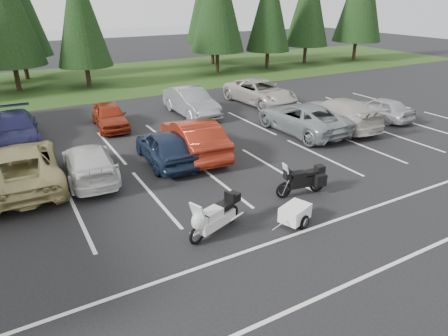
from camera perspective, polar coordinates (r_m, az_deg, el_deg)
ground at (r=14.84m, az=-0.57°, el=-3.80°), size 120.00×120.00×0.00m
grass_strip at (r=36.74m, az=-19.47°, el=11.58°), size 80.00×16.00×0.01m
lake_water at (r=67.68m, az=-21.50°, el=16.26°), size 70.00×50.00×0.02m
stall_markings at (r=16.44m, az=-3.96°, el=-0.99°), size 32.00×16.00×0.01m
conifer_5 at (r=33.76m, az=-19.96°, el=20.26°), size 4.14×4.14×9.63m
conifer_7 at (r=41.01m, az=6.51°, el=22.03°), size 4.27×4.27×9.94m
conifer_8 at (r=45.04m, az=12.05°, el=22.29°), size 4.53×4.53×10.56m
car_near_2 at (r=17.05m, az=-27.02°, el=0.25°), size 2.90×5.96×1.63m
car_near_3 at (r=16.80m, az=-18.68°, el=0.77°), size 2.26×4.74×1.33m
car_near_4 at (r=17.53m, az=-8.40°, el=3.03°), size 1.99×4.47×1.49m
car_near_5 at (r=18.27m, az=-4.36°, el=4.39°), size 2.28×5.24×1.68m
car_near_6 at (r=21.79m, az=11.09°, el=7.04°), size 2.65×5.65×1.56m
car_near_7 at (r=23.15m, az=15.94°, el=7.60°), size 2.71×5.72×1.61m
car_near_8 at (r=25.44m, az=21.46°, el=7.94°), size 1.86×4.00×1.33m
car_far_1 at (r=22.30m, az=-27.61°, el=5.00°), size 2.18×5.09×1.46m
car_far_2 at (r=23.03m, az=-16.01°, el=7.20°), size 1.96×4.13×1.37m
car_far_3 at (r=24.67m, az=-4.74°, el=9.40°), size 1.79×4.97×1.63m
car_far_4 at (r=27.39m, az=5.17°, el=10.76°), size 3.15×5.90×1.58m
touring_motorcycle at (r=12.25m, az=-1.31°, el=-6.52°), size 2.57×1.55×1.36m
cargo_trailer at (r=13.09m, az=10.08°, el=-6.58°), size 1.61×1.23×0.66m
adventure_motorcycle at (r=14.79m, az=10.99°, el=-1.41°), size 2.34×1.10×1.37m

